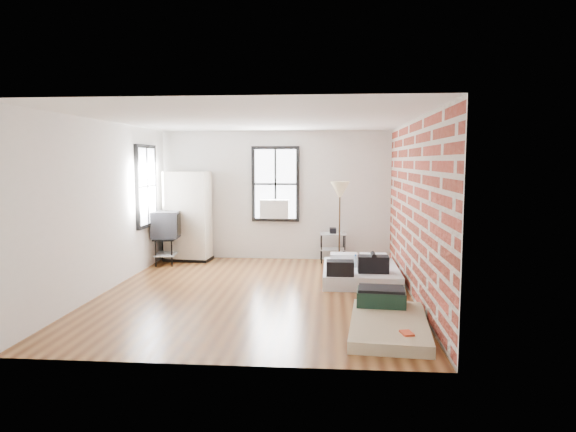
# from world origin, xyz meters

# --- Properties ---
(ground) EXTENTS (6.00, 6.00, 0.00)m
(ground) POSITION_xyz_m (0.00, 0.00, 0.00)
(ground) COLOR #562F16
(ground) RESTS_ON ground
(room_shell) EXTENTS (5.02, 6.02, 2.80)m
(room_shell) POSITION_xyz_m (0.23, 0.36, 1.74)
(room_shell) COLOR silver
(room_shell) RESTS_ON ground
(mattress_main) EXTENTS (1.34, 1.82, 0.58)m
(mattress_main) POSITION_xyz_m (1.75, 1.05, 0.16)
(mattress_main) COLOR silver
(mattress_main) RESTS_ON ground
(mattress_bare) EXTENTS (1.11, 1.89, 0.39)m
(mattress_bare) POSITION_xyz_m (1.94, -1.56, 0.12)
(mattress_bare) COLOR tan
(mattress_bare) RESTS_ON ground
(wardrobe) EXTENTS (1.02, 0.64, 1.93)m
(wardrobe) POSITION_xyz_m (-1.87, 2.65, 0.96)
(wardrobe) COLOR black
(wardrobe) RESTS_ON ground
(side_table) EXTENTS (0.58, 0.47, 0.73)m
(side_table) POSITION_xyz_m (1.25, 2.72, 0.50)
(side_table) COLOR black
(side_table) RESTS_ON ground
(floor_lamp) EXTENTS (0.37, 0.37, 1.74)m
(floor_lamp) POSITION_xyz_m (1.38, 2.05, 1.50)
(floor_lamp) COLOR #312010
(floor_lamp) RESTS_ON ground
(tv_stand) EXTENTS (0.62, 0.83, 1.11)m
(tv_stand) POSITION_xyz_m (-2.21, 2.24, 0.80)
(tv_stand) COLOR black
(tv_stand) RESTS_ON ground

